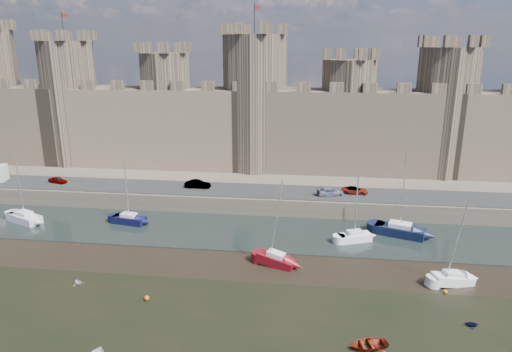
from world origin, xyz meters
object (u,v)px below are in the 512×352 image
object	(u,v)px
sailboat_1	(129,219)
sailboat_0	(24,217)
car_2	(330,192)
car_3	(355,190)
sailboat_3	(400,230)
sailboat_2	(355,236)
sailboat_4	(276,259)
car_0	(58,180)
car_1	(198,184)
sailboat_5	(452,278)

from	to	relation	value
sailboat_1	sailboat_0	bearing A→B (deg)	-163.76
car_2	car_3	bearing A→B (deg)	-87.27
car_3	sailboat_3	bearing A→B (deg)	-143.85
sailboat_1	sailboat_2	distance (m)	30.57
car_2	car_3	size ratio (longest dim) A/B	1.01
car_3	sailboat_4	bearing A→B (deg)	159.22
car_0	car_1	world-z (taller)	car_1
sailboat_3	sailboat_2	bearing A→B (deg)	-136.16
sailboat_0	sailboat_4	bearing A→B (deg)	9.74
sailboat_1	sailboat_4	bearing A→B (deg)	-13.76
sailboat_0	sailboat_3	size ratio (longest dim) A/B	0.92
car_3	sailboat_0	bearing A→B (deg)	110.25
car_0	sailboat_1	distance (m)	18.11
sailboat_3	sailboat_5	xyz separation A→B (m)	(3.22, -12.16, -0.15)
car_2	sailboat_0	size ratio (longest dim) A/B	0.40
sailboat_4	sailboat_1	bearing A→B (deg)	174.04
car_1	car_3	world-z (taller)	car_1
sailboat_1	sailboat_3	distance (m)	36.47
car_1	car_3	xyz separation A→B (m)	(23.89, 0.20, -0.10)
sailboat_0	sailboat_3	world-z (taller)	sailboat_3
car_2	sailboat_1	xyz separation A→B (m)	(-27.71, -8.28, -2.32)
sailboat_2	sailboat_3	size ratio (longest dim) A/B	0.83
car_3	sailboat_4	size ratio (longest dim) A/B	0.39
car_0	car_1	xyz separation A→B (m)	(22.91, 0.17, 0.12)
car_1	sailboat_2	size ratio (longest dim) A/B	0.44
sailboat_3	car_0	bearing A→B (deg)	-169.44
car_1	sailboat_3	world-z (taller)	sailboat_3
sailboat_1	sailboat_2	bearing A→B (deg)	6.91
sailboat_0	sailboat_5	world-z (taller)	sailboat_0
car_1	sailboat_4	bearing A→B (deg)	-143.66
sailboat_1	sailboat_3	world-z (taller)	sailboat_3
sailboat_1	car_0	bearing A→B (deg)	160.31
car_1	sailboat_3	xyz separation A→B (m)	(29.00, -8.93, -2.32)
car_3	sailboat_0	world-z (taller)	sailboat_0
car_1	car_3	bearing A→B (deg)	-88.82
sailboat_3	sailboat_4	distance (m)	18.37
car_0	sailboat_3	world-z (taller)	sailboat_3
car_1	sailboat_1	size ratio (longest dim) A/B	0.43
sailboat_5	sailboat_2	bearing A→B (deg)	117.09
sailboat_5	sailboat_1	bearing A→B (deg)	146.68
car_0	sailboat_1	xyz separation A→B (m)	(15.45, -9.18, -2.28)
car_0	sailboat_0	xyz separation A→B (m)	(0.78, -10.52, -2.25)
sailboat_0	sailboat_2	distance (m)	45.17
sailboat_5	car_2	bearing A→B (deg)	104.05
car_2	sailboat_1	world-z (taller)	sailboat_1
car_3	car_2	bearing A→B (deg)	116.18
car_2	sailboat_5	size ratio (longest dim) A/B	0.43
car_0	sailboat_0	bearing A→B (deg)	-160.59
car_0	sailboat_2	world-z (taller)	sailboat_2
sailboat_1	sailboat_2	size ratio (longest dim) A/B	1.03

